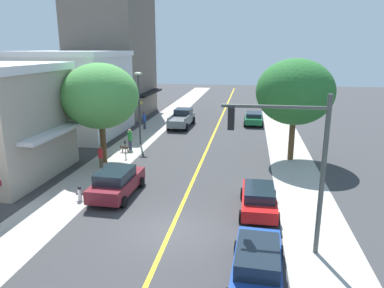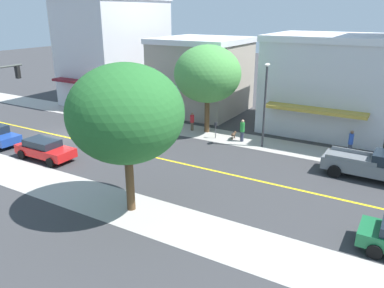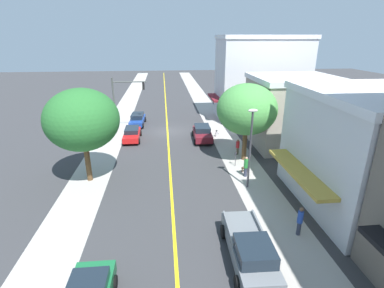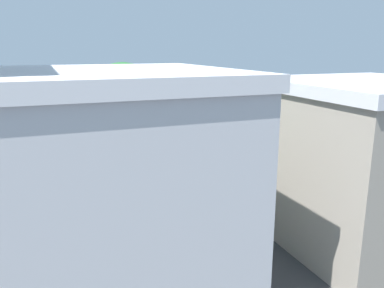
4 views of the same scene
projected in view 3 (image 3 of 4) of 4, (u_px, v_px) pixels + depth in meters
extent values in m
plane|color=#38383A|center=(168.00, 131.00, 36.48)|extent=(140.00, 140.00, 0.00)
cube|color=#ADA8A0|center=(220.00, 130.00, 37.10)|extent=(3.25, 126.00, 0.01)
cube|color=#ADA8A0|center=(113.00, 133.00, 35.85)|extent=(3.25, 126.00, 0.01)
cube|color=yellow|center=(167.00, 131.00, 36.48)|extent=(0.20, 126.00, 0.00)
cube|color=silver|center=(260.00, 80.00, 40.92)|extent=(11.82, 7.30, 10.91)
cube|color=silver|center=(264.00, 37.00, 38.93)|extent=(12.12, 7.60, 0.50)
cube|color=maroon|center=(215.00, 98.00, 41.15)|extent=(1.19, 5.55, 0.24)
cube|color=#A39989|center=(292.00, 113.00, 31.25)|extent=(8.31, 8.06, 6.84)
cube|color=silver|center=(296.00, 79.00, 29.97)|extent=(8.61, 8.36, 0.50)
cube|color=#B7BABF|center=(249.00, 117.00, 30.93)|extent=(1.01, 6.13, 0.24)
cube|color=silver|center=(371.00, 154.00, 19.46)|extent=(8.44, 9.93, 7.52)
cube|color=silver|center=(384.00, 95.00, 18.07)|extent=(8.74, 10.23, 0.50)
cube|color=#B29338|center=(299.00, 171.00, 19.37)|extent=(1.38, 7.55, 0.24)
cylinder|color=brown|center=(88.00, 163.00, 23.58)|extent=(0.43, 0.43, 3.03)
ellipsoid|color=#286B2D|center=(82.00, 120.00, 22.31)|extent=(5.69, 5.69, 4.84)
cylinder|color=brown|center=(244.00, 145.00, 27.66)|extent=(0.43, 0.43, 2.89)
ellipsoid|color=#4C9947|center=(247.00, 109.00, 26.43)|extent=(5.51, 5.51, 4.68)
cylinder|color=silver|center=(217.00, 134.00, 34.37)|extent=(0.24, 0.24, 0.66)
sphere|color=#232328|center=(217.00, 131.00, 34.23)|extent=(0.22, 0.22, 0.22)
cylinder|color=#232328|center=(218.00, 134.00, 34.38)|extent=(0.10, 0.10, 0.10)
cylinder|color=#232328|center=(215.00, 134.00, 34.34)|extent=(0.10, 0.10, 0.10)
cylinder|color=#4C4C51|center=(235.00, 160.00, 26.52)|extent=(0.07, 0.07, 1.09)
cube|color=#2D2D33|center=(236.00, 154.00, 26.28)|extent=(0.12, 0.18, 0.26)
cylinder|color=#474C47|center=(114.00, 105.00, 35.47)|extent=(0.20, 0.20, 6.63)
cylinder|color=#474C47|center=(129.00, 82.00, 34.69)|extent=(4.06, 0.14, 0.14)
cube|color=black|center=(143.00, 86.00, 35.02)|extent=(0.26, 0.32, 0.90)
sphere|color=red|center=(143.00, 83.00, 34.91)|extent=(0.20, 0.20, 0.20)
sphere|color=yellow|center=(143.00, 86.00, 35.02)|extent=(0.20, 0.20, 0.20)
sphere|color=green|center=(144.00, 88.00, 35.12)|extent=(0.20, 0.20, 0.20)
cylinder|color=#38383D|center=(250.00, 151.00, 21.93)|extent=(0.16, 0.16, 6.04)
ellipsoid|color=silver|center=(253.00, 111.00, 20.82)|extent=(0.70, 0.36, 0.24)
cube|color=red|center=(132.00, 135.00, 33.17)|extent=(1.74, 4.43, 0.60)
cube|color=#19232D|center=(132.00, 130.00, 33.19)|extent=(1.52, 2.39, 0.48)
cylinder|color=black|center=(139.00, 141.00, 32.00)|extent=(0.22, 0.64, 0.64)
cylinder|color=black|center=(123.00, 142.00, 31.83)|extent=(0.22, 0.64, 0.64)
cylinder|color=black|center=(141.00, 133.00, 34.72)|extent=(0.22, 0.64, 0.64)
cylinder|color=black|center=(126.00, 134.00, 34.55)|extent=(0.22, 0.64, 0.64)
cylinder|color=black|center=(114.00, 282.00, 13.65)|extent=(0.22, 0.64, 0.64)
cylinder|color=black|center=(74.00, 285.00, 13.49)|extent=(0.22, 0.64, 0.64)
cube|color=#1E429E|center=(137.00, 121.00, 38.84)|extent=(1.93, 4.80, 0.60)
cube|color=#19232D|center=(137.00, 116.00, 38.85)|extent=(1.62, 2.62, 0.58)
cylinder|color=black|center=(143.00, 126.00, 37.52)|extent=(0.25, 0.65, 0.64)
cylinder|color=black|center=(129.00, 126.00, 37.44)|extent=(0.25, 0.65, 0.64)
cylinder|color=black|center=(145.00, 119.00, 40.44)|extent=(0.25, 0.65, 0.64)
cylinder|color=black|center=(133.00, 120.00, 40.36)|extent=(0.25, 0.65, 0.64)
cube|color=maroon|center=(202.00, 134.00, 33.16)|extent=(2.03, 4.59, 0.74)
cube|color=#19232D|center=(202.00, 128.00, 33.14)|extent=(1.74, 2.50, 0.57)
cylinder|color=black|center=(212.00, 142.00, 31.95)|extent=(0.24, 0.65, 0.64)
cylinder|color=black|center=(195.00, 142.00, 31.82)|extent=(0.24, 0.65, 0.64)
cylinder|color=black|center=(209.00, 133.00, 34.75)|extent=(0.24, 0.65, 0.64)
cylinder|color=black|center=(193.00, 133.00, 34.62)|extent=(0.24, 0.65, 0.64)
cube|color=slate|center=(248.00, 248.00, 15.18)|extent=(2.07, 5.75, 0.75)
cube|color=#19232D|center=(255.00, 251.00, 13.97)|extent=(1.82, 2.10, 0.66)
cube|color=slate|center=(259.00, 226.00, 16.13)|extent=(0.18, 2.97, 0.24)
cube|color=slate|center=(228.00, 228.00, 16.01)|extent=(0.18, 2.97, 0.24)
cylinder|color=black|center=(278.00, 282.00, 13.56)|extent=(0.30, 0.81, 0.80)
cylinder|color=black|center=(238.00, 284.00, 13.43)|extent=(0.30, 0.81, 0.80)
cylinder|color=black|center=(256.00, 230.00, 17.19)|extent=(0.30, 0.81, 0.80)
cylinder|color=black|center=(224.00, 232.00, 17.06)|extent=(0.30, 0.81, 0.80)
cylinder|color=#33384C|center=(246.00, 172.00, 24.57)|extent=(0.27, 0.27, 0.81)
cylinder|color=#288C38|center=(246.00, 164.00, 24.30)|extent=(0.37, 0.37, 0.74)
sphere|color=tan|center=(247.00, 158.00, 24.13)|extent=(0.23, 0.23, 0.23)
cylinder|color=#33384C|center=(299.00, 228.00, 17.31)|extent=(0.25, 0.25, 0.85)
cylinder|color=#284CB2|center=(300.00, 217.00, 17.03)|extent=(0.33, 0.33, 0.77)
sphere|color=brown|center=(302.00, 210.00, 16.85)|extent=(0.24, 0.24, 0.24)
cylinder|color=brown|center=(237.00, 151.00, 29.20)|extent=(0.26, 0.26, 0.72)
cylinder|color=red|center=(238.00, 145.00, 28.96)|extent=(0.34, 0.34, 0.66)
sphere|color=#936B4C|center=(238.00, 140.00, 28.81)|extent=(0.20, 0.20, 0.20)
ellipsoid|color=#4C3828|center=(245.00, 168.00, 25.35)|extent=(0.65, 0.30, 0.28)
sphere|color=#4C3828|center=(249.00, 167.00, 25.36)|extent=(0.22, 0.22, 0.22)
cylinder|color=#4C3828|center=(247.00, 171.00, 25.47)|extent=(0.10, 0.10, 0.25)
cylinder|color=#4C3828|center=(242.00, 171.00, 25.41)|extent=(0.10, 0.10, 0.25)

